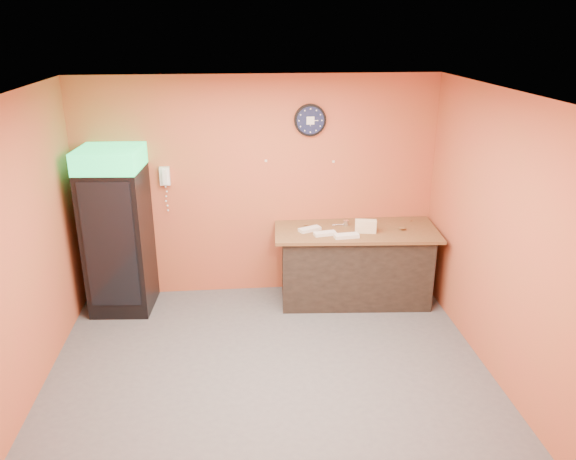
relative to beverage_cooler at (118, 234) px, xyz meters
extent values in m
plane|color=#47474C|center=(1.71, -1.60, -0.99)|extent=(4.50, 4.50, 0.00)
cube|color=#B94C34|center=(1.71, 0.40, 0.41)|extent=(4.50, 0.02, 2.80)
cube|color=#B94C34|center=(-0.54, -1.60, 0.41)|extent=(0.02, 4.00, 2.80)
cube|color=#B94C34|center=(3.96, -1.60, 0.41)|extent=(0.02, 4.00, 2.80)
cube|color=white|center=(1.71, -1.60, 1.81)|extent=(4.50, 4.00, 0.02)
cube|color=black|center=(0.00, 0.05, -0.10)|extent=(0.76, 0.76, 1.77)
cube|color=#19D760|center=(0.00, 0.05, 0.91)|extent=(0.76, 0.76, 0.25)
cube|color=black|center=(0.02, -0.31, -0.03)|extent=(0.59, 0.07, 1.52)
cube|color=black|center=(2.90, -0.01, -0.53)|extent=(1.89, 0.94, 0.92)
cylinder|color=black|center=(2.36, 0.37, 1.26)|extent=(0.39, 0.05, 0.39)
cylinder|color=#0F1433|center=(2.36, 0.34, 1.26)|extent=(0.34, 0.01, 0.34)
cube|color=white|center=(2.36, 0.34, 1.26)|extent=(0.10, 0.00, 0.10)
cube|color=white|center=(0.57, 0.35, 0.61)|extent=(0.12, 0.07, 0.22)
cube|color=white|center=(0.57, 0.30, 0.61)|extent=(0.05, 0.04, 0.18)
cube|color=brown|center=(2.90, -0.01, -0.05)|extent=(2.07, 1.05, 0.04)
cube|color=beige|center=(2.99, -0.15, -0.01)|extent=(0.27, 0.13, 0.05)
cube|color=beige|center=(2.99, -0.15, 0.05)|extent=(0.27, 0.13, 0.05)
cube|color=beige|center=(2.99, -0.15, 0.10)|extent=(0.27, 0.13, 0.05)
cube|color=silver|center=(2.48, -0.18, -0.01)|extent=(0.28, 0.15, 0.04)
cube|color=silver|center=(2.72, -0.29, -0.01)|extent=(0.30, 0.14, 0.04)
cube|color=silver|center=(2.32, -0.02, -0.01)|extent=(0.30, 0.21, 0.04)
cylinder|color=silver|center=(2.80, 0.13, 0.00)|extent=(0.07, 0.07, 0.07)
camera|label=1|loc=(1.44, -6.43, 2.40)|focal=35.00mm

